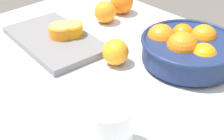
{
  "coord_description": "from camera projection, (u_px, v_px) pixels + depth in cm",
  "views": [
    {
      "loc": [
        50.0,
        -46.32,
        47.74
      ],
      "look_at": [
        3.57,
        -2.89,
        4.86
      ],
      "focal_mm": 49.75,
      "sensor_mm": 36.0,
      "label": 1
    }
  ],
  "objects": [
    {
      "name": "juice_glass",
      "position": [
        109.0,
        130.0,
        0.59
      ],
      "size": [
        9.38,
        9.38,
        11.18
      ],
      "color": "white",
      "rests_on": "ground_plane"
    },
    {
      "name": "loose_orange_3",
      "position": [
        116.0,
        52.0,
        0.86
      ],
      "size": [
        7.47,
        7.47,
        7.47
      ],
      "primitive_type": "sphere",
      "color": "orange",
      "rests_on": "ground_plane"
    },
    {
      "name": "cutting_board",
      "position": [
        55.0,
        40.0,
        0.98
      ],
      "size": [
        35.15,
        22.33,
        2.13
      ],
      "primitive_type": "cube",
      "rotation": [
        0.0,
        0.0,
        -0.07
      ],
      "color": "slate",
      "rests_on": "ground_plane"
    },
    {
      "name": "loose_orange_0",
      "position": [
        122.0,
        2.0,
        1.15
      ],
      "size": [
        8.64,
        8.64,
        8.64
      ],
      "primitive_type": "sphere",
      "color": "orange",
      "rests_on": "ground_plane"
    },
    {
      "name": "fruit_bowl",
      "position": [
        188.0,
        48.0,
        0.86
      ],
      "size": [
        27.15,
        27.15,
        10.9
      ],
      "color": "navy",
      "rests_on": "ground_plane"
    },
    {
      "name": "loose_orange_2",
      "position": [
        105.0,
        12.0,
        1.09
      ],
      "size": [
        7.74,
        7.74,
        7.74
      ],
      "primitive_type": "sphere",
      "color": "orange",
      "rests_on": "ground_plane"
    },
    {
      "name": "orange_half_1",
      "position": [
        61.0,
        31.0,
        0.96
      ],
      "size": [
        7.52,
        7.52,
        3.83
      ],
      "color": "orange",
      "rests_on": "cutting_board"
    },
    {
      "name": "orange_half_0",
      "position": [
        71.0,
        29.0,
        0.97
      ],
      "size": [
        7.31,
        7.31,
        3.79
      ],
      "color": "orange",
      "rests_on": "cutting_board"
    },
    {
      "name": "ground_plane",
      "position": [
        111.0,
        80.0,
        0.84
      ],
      "size": [
        116.08,
        88.91,
        3.0
      ],
      "primitive_type": "cube",
      "color": "silver"
    }
  ]
}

